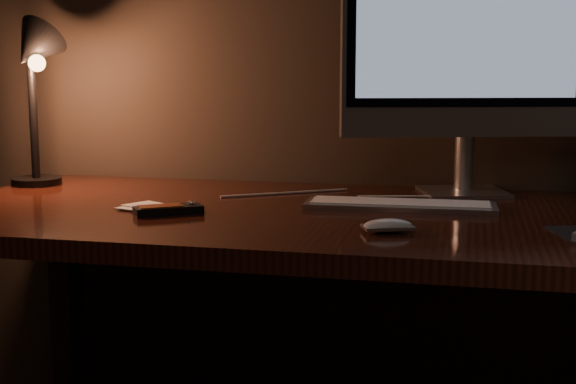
% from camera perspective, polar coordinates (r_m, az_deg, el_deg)
% --- Properties ---
extents(desk, '(1.60, 0.75, 0.75)m').
position_cam_1_polar(desk, '(1.75, 2.07, -5.03)').
color(desk, '#33130B').
rests_on(desk, ground).
extents(monitor, '(0.56, 0.21, 0.61)m').
position_cam_1_polar(monitor, '(1.88, 12.71, 10.70)').
color(monitor, silver).
rests_on(monitor, desk).
extents(keyboard, '(0.40, 0.12, 0.01)m').
position_cam_1_polar(keyboard, '(1.69, 7.97, -0.91)').
color(keyboard, silver).
rests_on(keyboard, desk).
extents(mouse, '(0.10, 0.08, 0.02)m').
position_cam_1_polar(mouse, '(1.45, 7.12, -2.52)').
color(mouse, white).
rests_on(mouse, desk).
extents(media_remote, '(0.14, 0.12, 0.03)m').
position_cam_1_polar(media_remote, '(1.63, -8.50, -1.24)').
color(media_remote, black).
rests_on(media_remote, desk).
extents(papers, '(0.15, 0.13, 0.01)m').
position_cam_1_polar(papers, '(1.70, -9.85, -1.10)').
color(papers, white).
rests_on(papers, desk).
extents(desk_lamp, '(0.19, 0.21, 0.41)m').
position_cam_1_polar(desk_lamp, '(2.04, -17.65, 8.10)').
color(desk_lamp, black).
rests_on(desk_lamp, desk).
extents(cable, '(0.56, 0.23, 0.01)m').
position_cam_1_polar(cable, '(1.83, 4.57, -0.25)').
color(cable, white).
rests_on(cable, desk).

